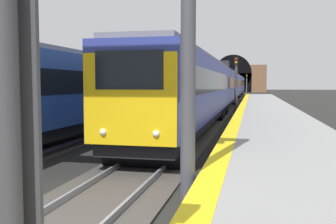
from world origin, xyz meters
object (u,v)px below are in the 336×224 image
(railway_signal_far, at_px, (247,82))
(train_main_approaching, at_px, (227,86))
(railway_signal_near, at_px, (6,41))
(catenary_mast_far, at_px, (131,74))
(railway_signal_mid, at_px, (236,80))
(train_adjacent_platform, at_px, (116,89))

(railway_signal_far, bearing_deg, train_main_approaching, -1.89)
(train_main_approaching, height_order, railway_signal_near, train_main_approaching)
(railway_signal_near, relative_size, catenary_mast_far, 0.67)
(railway_signal_mid, xyz_separation_m, catenary_mast_far, (9.22, 13.30, 0.78))
(train_main_approaching, bearing_deg, railway_signal_mid, 7.10)
(train_main_approaching, distance_m, railway_signal_near, 47.98)
(railway_signal_near, height_order, catenary_mast_far, catenary_mast_far)
(train_adjacent_platform, xyz_separation_m, railway_signal_near, (-19.74, -6.65, 0.61))
(catenary_mast_far, bearing_deg, train_main_approaching, -66.67)
(train_main_approaching, height_order, railway_signal_mid, railway_signal_mid)
(railway_signal_near, xyz_separation_m, railway_signal_mid, (33.74, 0.00, 0.08))
(railway_signal_near, height_order, railway_signal_mid, railway_signal_mid)
(train_main_approaching, xyz_separation_m, railway_signal_near, (-47.95, -1.75, 0.58))
(train_adjacent_platform, relative_size, railway_signal_far, 7.29)
(train_main_approaching, bearing_deg, railway_signal_far, 178.19)
(train_main_approaching, distance_m, catenary_mast_far, 12.66)
(catenary_mast_far, bearing_deg, railway_signal_far, -12.91)
(train_main_approaching, xyz_separation_m, railway_signal_mid, (-14.21, -1.75, 0.67))
(train_main_approaching, xyz_separation_m, railway_signal_far, (53.06, -1.75, 0.80))
(train_main_approaching, xyz_separation_m, catenary_mast_far, (-4.98, 11.55, 1.44))
(railway_signal_near, bearing_deg, train_main_approaching, -177.91)
(railway_signal_mid, bearing_deg, railway_signal_far, -180.00)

